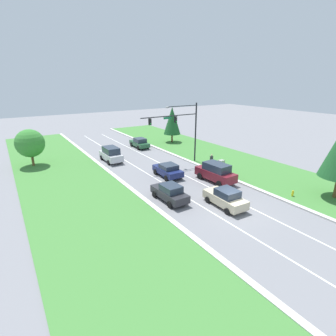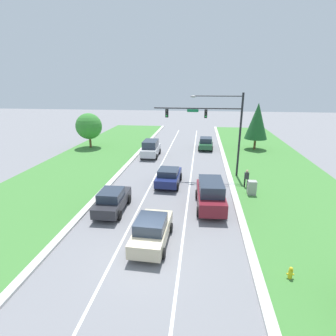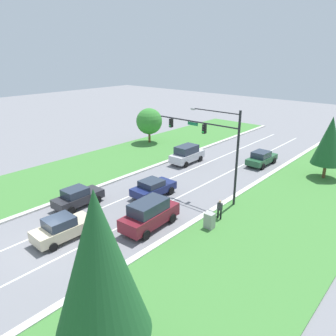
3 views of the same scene
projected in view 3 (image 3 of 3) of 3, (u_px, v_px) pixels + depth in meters
ground_plane at (50, 245)px, 22.59m from camera, size 160.00×160.00×0.00m
curb_strip_right at (102, 279)px, 19.08m from camera, size 0.50×90.00×0.15m
curb_strip_left at (12, 218)px, 26.04m from camera, size 0.50×90.00×0.15m
grass_verge_right at (170, 326)px, 15.85m from camera, size 10.00×90.00×0.08m
lane_stripe_inner_left at (37, 236)px, 23.70m from camera, size 0.14×81.00×0.01m
lane_stripe_inner_right at (65, 255)px, 21.48m from camera, size 0.14×81.00×0.01m
traffic_signal_mast at (213, 139)px, 28.04m from camera, size 8.51×0.41×8.21m
forest_sedan at (262, 158)px, 38.12m from camera, size 2.12×4.62×1.68m
navy_sedan at (153, 188)px, 29.92m from camera, size 2.25×4.30×1.59m
charcoal_sedan at (78, 197)px, 27.95m from camera, size 1.99×4.38×1.69m
burgundy_suv at (150, 214)px, 24.46m from camera, size 2.32×5.08×2.19m
champagne_sedan at (63, 228)px, 23.04m from camera, size 2.13×4.38×1.74m
silver_suv at (187, 154)px, 38.78m from camera, size 2.14×4.64×2.12m
utility_cabinet at (209, 221)px, 24.44m from camera, size 0.70×0.60×1.27m
pedestrian at (220, 209)px, 25.65m from camera, size 0.40×0.23×1.69m
fire_hydrant at (103, 297)px, 17.30m from camera, size 0.34×0.20×0.70m
conifer_near_right_tree at (330, 141)px, 33.03m from camera, size 3.08×3.08×6.53m
oak_near_left_tree at (149, 121)px, 46.64m from camera, size 3.70×3.70×5.02m
conifer_far_right_tree at (99, 265)px, 11.96m from camera, size 3.77×3.77×8.27m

